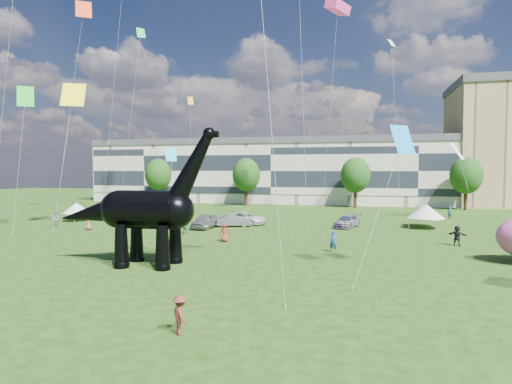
# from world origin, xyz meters

# --- Properties ---
(ground) EXTENTS (220.00, 220.00, 0.00)m
(ground) POSITION_xyz_m (0.00, 0.00, 0.00)
(ground) COLOR #16330C
(ground) RESTS_ON ground
(terrace_row) EXTENTS (78.00, 11.00, 12.00)m
(terrace_row) POSITION_xyz_m (-8.00, 62.00, 6.00)
(terrace_row) COLOR beige
(terrace_row) RESTS_ON ground
(tree_far_left) EXTENTS (5.20, 5.20, 9.44)m
(tree_far_left) POSITION_xyz_m (-30.00, 53.00, 6.29)
(tree_far_left) COLOR #382314
(tree_far_left) RESTS_ON ground
(tree_mid_left) EXTENTS (5.20, 5.20, 9.44)m
(tree_mid_left) POSITION_xyz_m (-12.00, 53.00, 6.29)
(tree_mid_left) COLOR #382314
(tree_mid_left) RESTS_ON ground
(tree_mid_right) EXTENTS (5.20, 5.20, 9.44)m
(tree_mid_right) POSITION_xyz_m (8.00, 53.00, 6.29)
(tree_mid_right) COLOR #382314
(tree_mid_right) RESTS_ON ground
(tree_far_right) EXTENTS (5.20, 5.20, 9.44)m
(tree_far_right) POSITION_xyz_m (26.00, 53.00, 6.29)
(tree_far_right) COLOR #382314
(tree_far_right) RESTS_ON ground
(dinosaur_sculpture) EXTENTS (12.18, 3.43, 9.98)m
(dinosaur_sculpture) POSITION_xyz_m (-6.32, 2.72, 3.77)
(dinosaur_sculpture) COLOR black
(dinosaur_sculpture) RESTS_ON ground
(car_silver) EXTENTS (2.40, 5.04, 1.66)m
(car_silver) POSITION_xyz_m (-8.56, 21.66, 0.83)
(car_silver) COLOR #AEADB2
(car_silver) RESTS_ON ground
(car_grey) EXTENTS (4.39, 2.84, 1.37)m
(car_grey) POSITION_xyz_m (-5.78, 23.79, 0.68)
(car_grey) COLOR slate
(car_grey) RESTS_ON ground
(car_white) EXTENTS (6.00, 4.08, 1.52)m
(car_white) POSITION_xyz_m (-5.03, 26.27, 0.76)
(car_white) COLOR silver
(car_white) RESTS_ON ground
(car_dark) EXTENTS (3.44, 5.17, 1.39)m
(car_dark) POSITION_xyz_m (7.29, 26.26, 0.70)
(car_dark) COLOR #595960
(car_dark) RESTS_ON ground
(gazebo_near) EXTENTS (3.78, 3.78, 2.46)m
(gazebo_near) POSITION_xyz_m (16.09, 29.40, 1.73)
(gazebo_near) COLOR white
(gazebo_near) RESTS_ON ground
(gazebo_far) EXTENTS (5.22, 5.22, 2.79)m
(gazebo_far) POSITION_xyz_m (16.14, 27.43, 1.96)
(gazebo_far) COLOR silver
(gazebo_far) RESTS_ON ground
(gazebo_left) EXTENTS (4.45, 4.45, 2.46)m
(gazebo_left) POSITION_xyz_m (-27.35, 24.14, 1.72)
(gazebo_left) COLOR silver
(gazebo_left) RESTS_ON ground
(visitors) EXTENTS (47.95, 47.58, 1.83)m
(visitors) POSITION_xyz_m (-2.38, 14.17, 0.89)
(visitors) COLOR navy
(visitors) RESTS_ON ground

